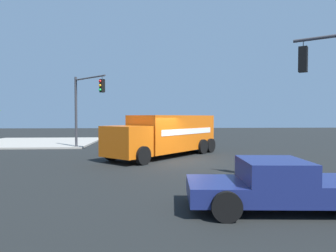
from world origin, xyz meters
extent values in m
plane|color=black|center=(0.00, 0.00, 0.00)|extent=(100.00, 100.00, 0.00)
cube|color=#9E998E|center=(12.61, 12.61, 0.07)|extent=(11.16, 11.16, 0.14)
cube|color=orange|center=(3.03, 0.01, 1.50)|extent=(6.49, 6.15, 2.30)
cube|color=orange|center=(-0.24, 2.92, 1.20)|extent=(3.02, 3.06, 1.70)
cube|color=black|center=(-0.87, 3.49, 1.54)|extent=(1.40, 1.56, 0.88)
cube|color=#B2B2B7|center=(5.40, -2.10, 0.19)|extent=(1.68, 1.85, 0.21)
cube|color=white|center=(2.22, -0.89, 1.62)|extent=(4.12, 3.67, 0.36)
cube|color=white|center=(3.83, 0.91, 1.62)|extent=(4.12, 3.67, 0.36)
cylinder|color=black|center=(-1.02, 1.96, 0.50)|extent=(0.93, 0.87, 1.00)
cylinder|color=black|center=(0.63, 3.81, 0.50)|extent=(0.93, 0.87, 1.00)
cylinder|color=black|center=(3.45, -2.03, 0.50)|extent=(0.93, 0.87, 1.00)
cylinder|color=black|center=(5.10, -0.18, 0.50)|extent=(0.93, 0.87, 1.00)
cylinder|color=black|center=(4.24, -2.73, 0.50)|extent=(0.93, 0.87, 1.00)
cylinder|color=black|center=(5.89, -0.88, 0.50)|extent=(0.93, 0.87, 1.00)
cylinder|color=#38383D|center=(7.63, 7.58, 2.96)|extent=(0.20, 0.20, 5.63)
cylinder|color=#38383D|center=(6.19, 6.19, 5.52)|extent=(2.97, 2.87, 0.12)
cylinder|color=#38383D|center=(5.00, 5.05, 5.40)|extent=(0.03, 0.03, 0.25)
cube|color=black|center=(5.00, 5.05, 4.80)|extent=(0.42, 0.42, 0.95)
sphere|color=red|center=(4.88, 5.18, 5.11)|extent=(0.20, 0.20, 0.20)
sphere|color=#EFA314|center=(4.88, 5.18, 4.80)|extent=(0.20, 0.20, 0.20)
sphere|color=#19CC4C|center=(4.88, 5.18, 4.49)|extent=(0.20, 0.20, 0.20)
cylinder|color=#38383D|center=(-5.77, -4.18, 5.32)|extent=(0.03, 0.03, 0.25)
cube|color=black|center=(-5.77, -4.18, 4.72)|extent=(0.42, 0.42, 0.95)
sphere|color=red|center=(-5.63, -4.29, 5.04)|extent=(0.20, 0.20, 0.20)
sphere|color=#EFA314|center=(-5.63, -4.29, 4.73)|extent=(0.20, 0.20, 0.20)
sphere|color=#19CC4C|center=(-5.63, -4.29, 4.42)|extent=(0.20, 0.20, 0.20)
cube|color=navy|center=(-8.61, -0.22, 0.53)|extent=(2.05, 1.64, 0.50)
cube|color=navy|center=(-8.73, -1.81, 0.83)|extent=(2.07, 1.84, 1.10)
cube|color=black|center=(-8.73, -1.81, 1.12)|extent=(1.89, 1.56, 0.48)
cylinder|color=black|center=(-9.62, -0.28, 0.38)|extent=(0.29, 0.78, 0.76)
cylinder|color=black|center=(-7.62, -0.43, 0.38)|extent=(0.29, 0.78, 0.76)
cylinder|color=black|center=(-7.87, -3.85, 0.38)|extent=(0.29, 0.78, 0.76)
camera|label=1|loc=(-16.60, 1.57, 2.56)|focal=31.47mm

